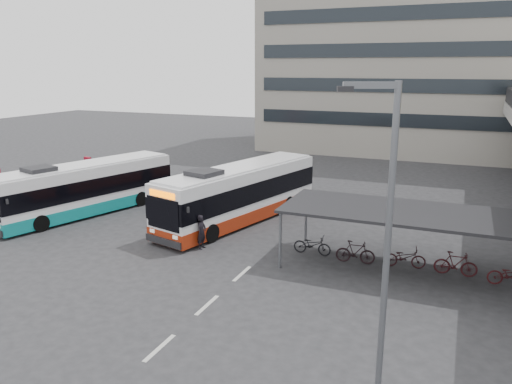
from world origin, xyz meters
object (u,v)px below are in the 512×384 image
at_px(pedestrian, 202,232).
at_px(bus_main, 240,194).
at_px(bus_teal, 86,189).
at_px(lamp_post, 384,231).

bearing_deg(pedestrian, bus_main, 0.92).
distance_m(bus_teal, lamp_post, 21.09).
xyz_separation_m(bus_main, bus_teal, (-8.66, -2.09, -0.06)).
bearing_deg(bus_teal, pedestrian, 0.91).
relative_size(bus_teal, pedestrian, 6.71).
distance_m(bus_main, pedestrian, 4.63).
bearing_deg(pedestrian, bus_teal, 73.28).
relative_size(bus_main, lamp_post, 1.43).
relative_size(bus_teal, lamp_post, 1.36).
bearing_deg(pedestrian, lamp_post, -131.61).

